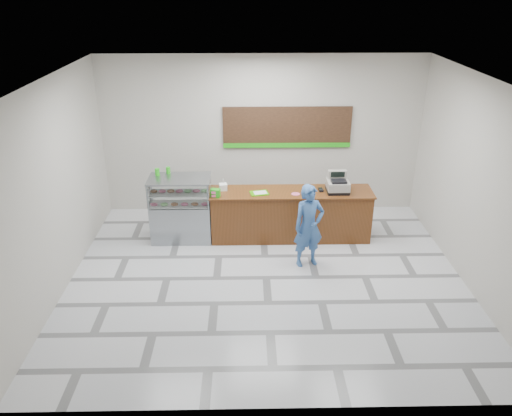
{
  "coord_description": "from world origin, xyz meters",
  "views": [
    {
      "loc": [
        -0.34,
        -7.61,
        4.9
      ],
      "look_at": [
        -0.17,
        0.9,
        0.97
      ],
      "focal_mm": 35.0,
      "sensor_mm": 36.0,
      "label": 1
    }
  ],
  "objects_px": {
    "customer": "(309,226)",
    "cash_register": "(338,184)",
    "display_case": "(181,208)",
    "serving_tray": "(259,193)",
    "sales_counter": "(291,214)"
  },
  "relations": [
    {
      "from": "sales_counter",
      "to": "cash_register",
      "type": "bearing_deg",
      "value": -1.46
    },
    {
      "from": "sales_counter",
      "to": "customer",
      "type": "xyz_separation_m",
      "value": [
        0.24,
        -1.07,
        0.28
      ]
    },
    {
      "from": "serving_tray",
      "to": "customer",
      "type": "height_order",
      "value": "customer"
    },
    {
      "from": "customer",
      "to": "sales_counter",
      "type": "bearing_deg",
      "value": 85.31
    },
    {
      "from": "sales_counter",
      "to": "cash_register",
      "type": "relative_size",
      "value": 7.21
    },
    {
      "from": "sales_counter",
      "to": "display_case",
      "type": "bearing_deg",
      "value": -179.99
    },
    {
      "from": "customer",
      "to": "cash_register",
      "type": "bearing_deg",
      "value": 39.92
    },
    {
      "from": "sales_counter",
      "to": "customer",
      "type": "height_order",
      "value": "customer"
    },
    {
      "from": "serving_tray",
      "to": "customer",
      "type": "xyz_separation_m",
      "value": [
        0.88,
        -0.97,
        -0.25
      ]
    },
    {
      "from": "cash_register",
      "to": "serving_tray",
      "type": "xyz_separation_m",
      "value": [
        -1.56,
        -0.07,
        -0.14
      ]
    },
    {
      "from": "serving_tray",
      "to": "customer",
      "type": "bearing_deg",
      "value": -59.34
    },
    {
      "from": "cash_register",
      "to": "serving_tray",
      "type": "relative_size",
      "value": 1.14
    },
    {
      "from": "display_case",
      "to": "cash_register",
      "type": "height_order",
      "value": "cash_register"
    },
    {
      "from": "serving_tray",
      "to": "sales_counter",
      "type": "bearing_deg",
      "value": -2.81
    },
    {
      "from": "display_case",
      "to": "customer",
      "type": "relative_size",
      "value": 0.84
    }
  ]
}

